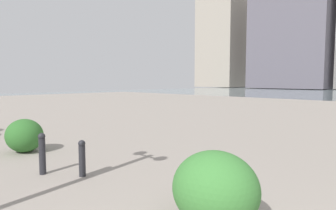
# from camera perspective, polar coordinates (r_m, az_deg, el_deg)

# --- Properties ---
(building_annex) EXTENTS (16.60, 12.71, 23.35)m
(building_annex) POSITION_cam_1_polar(r_m,az_deg,el_deg) (73.38, 23.08, 12.17)
(building_annex) COLOR #5B5660
(building_annex) RESTS_ON ground
(building_highrise) EXTENTS (11.07, 14.96, 34.36)m
(building_highrise) POSITION_cam_1_polar(r_m,az_deg,el_deg) (85.52, 11.45, 15.07)
(building_highrise) COLOR #9E9384
(building_highrise) RESTS_ON ground
(bollard_near) EXTENTS (0.13, 0.13, 0.67)m
(bollard_near) POSITION_cam_1_polar(r_m,az_deg,el_deg) (5.70, -16.12, -9.60)
(bollard_near) COLOR #232328
(bollard_near) RESTS_ON ground
(bollard_mid) EXTENTS (0.13, 0.13, 0.78)m
(bollard_mid) POSITION_cam_1_polar(r_m,az_deg,el_deg) (6.06, -22.94, -8.41)
(bollard_mid) COLOR #232328
(bollard_mid) RESTS_ON ground
(shrub_low) EXTENTS (1.08, 0.97, 0.91)m
(shrub_low) POSITION_cam_1_polar(r_m,az_deg,el_deg) (3.72, 9.02, -15.59)
(shrub_low) COLOR #387533
(shrub_low) RESTS_ON ground
(shrub_round) EXTENTS (0.95, 0.86, 0.81)m
(shrub_round) POSITION_cam_1_polar(r_m,az_deg,el_deg) (8.08, -25.78, -5.28)
(shrub_round) COLOR #2D6628
(shrub_round) RESTS_ON ground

